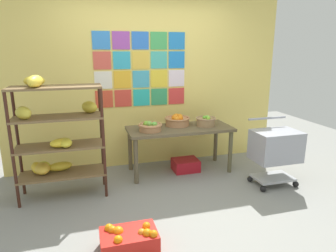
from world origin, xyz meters
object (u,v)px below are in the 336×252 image
(fruit_basket_right, at_px, (206,121))
(produce_crate_under_table, at_px, (186,165))
(fruit_basket_left, at_px, (177,120))
(fruit_basket_back_left, at_px, (150,126))
(display_table, at_px, (180,133))
(orange_crate_foreground, at_px, (129,240))
(banana_shelf_unit, at_px, (54,135))
(shopping_cart, at_px, (276,148))

(fruit_basket_right, relative_size, produce_crate_under_table, 0.78)
(fruit_basket_left, bearing_deg, fruit_basket_back_left, -157.71)
(display_table, xyz_separation_m, fruit_basket_back_left, (-0.45, -0.06, 0.15))
(display_table, bearing_deg, orange_crate_foreground, -121.87)
(fruit_basket_back_left, xyz_separation_m, fruit_basket_left, (0.45, 0.18, 0.02))
(banana_shelf_unit, height_order, orange_crate_foreground, banana_shelf_unit)
(fruit_basket_back_left, distance_m, produce_crate_under_table, 0.84)
(banana_shelf_unit, xyz_separation_m, fruit_basket_right, (2.08, 0.32, -0.05))
(fruit_basket_right, distance_m, shopping_cart, 1.05)
(shopping_cart, bearing_deg, fruit_basket_right, 138.20)
(display_table, distance_m, fruit_basket_back_left, 0.48)
(orange_crate_foreground, bearing_deg, fruit_basket_left, 60.02)
(fruit_basket_right, xyz_separation_m, produce_crate_under_table, (-0.31, -0.01, -0.65))
(orange_crate_foreground, height_order, shopping_cart, shopping_cart)
(fruit_basket_back_left, relative_size, shopping_cart, 0.38)
(fruit_basket_right, xyz_separation_m, fruit_basket_left, (-0.40, 0.13, 0.01))
(fruit_basket_left, xyz_separation_m, shopping_cart, (1.06, -0.92, -0.23))
(fruit_basket_right, bearing_deg, banana_shelf_unit, -171.13)
(banana_shelf_unit, bearing_deg, fruit_basket_back_left, 12.57)
(fruit_basket_left, height_order, orange_crate_foreground, fruit_basket_left)
(banana_shelf_unit, bearing_deg, display_table, 11.18)
(banana_shelf_unit, height_order, fruit_basket_back_left, banana_shelf_unit)
(fruit_basket_right, height_order, orange_crate_foreground, fruit_basket_right)
(display_table, relative_size, fruit_basket_right, 5.15)
(fruit_basket_back_left, bearing_deg, fruit_basket_left, 22.29)
(display_table, xyz_separation_m, fruit_basket_left, (0.00, 0.13, 0.16))
(display_table, relative_size, shopping_cart, 1.72)
(banana_shelf_unit, distance_m, fruit_basket_left, 1.74)
(fruit_basket_back_left, bearing_deg, produce_crate_under_table, 4.71)
(produce_crate_under_table, bearing_deg, fruit_basket_left, 122.87)
(orange_crate_foreground, xyz_separation_m, shopping_cart, (2.06, 0.83, 0.41))
(fruit_basket_back_left, bearing_deg, shopping_cart, -25.83)
(fruit_basket_right, bearing_deg, fruit_basket_left, 161.59)
(fruit_basket_back_left, xyz_separation_m, shopping_cart, (1.51, -0.73, -0.22))
(produce_crate_under_table, distance_m, shopping_cart, 1.31)
(fruit_basket_right, height_order, shopping_cart, shopping_cart)
(banana_shelf_unit, xyz_separation_m, fruit_basket_left, (1.67, 0.46, -0.04))
(banana_shelf_unit, xyz_separation_m, fruit_basket_back_left, (1.22, 0.27, -0.05))
(banana_shelf_unit, xyz_separation_m, shopping_cart, (2.73, -0.46, -0.27))
(fruit_basket_right, distance_m, produce_crate_under_table, 0.72)
(produce_crate_under_table, bearing_deg, orange_crate_foreground, -124.37)
(produce_crate_under_table, xyz_separation_m, orange_crate_foreground, (-1.10, -1.60, 0.02))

